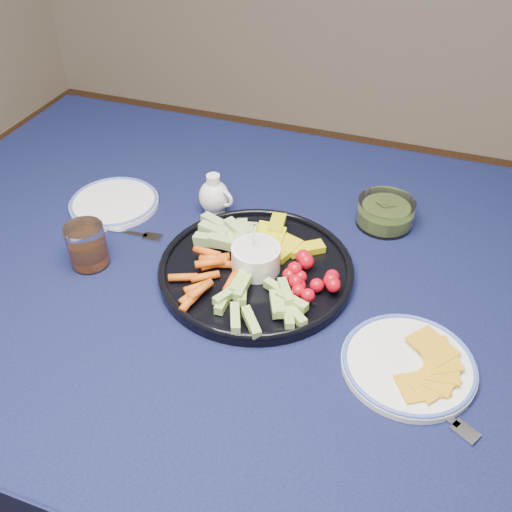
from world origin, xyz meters
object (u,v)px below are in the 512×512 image
(creamer_pitcher, at_px, (214,196))
(juice_tumbler, at_px, (88,248))
(dining_table, at_px, (284,305))
(crudite_platter, at_px, (255,266))
(cheese_plate, at_px, (409,363))
(side_plate_extra, at_px, (114,202))
(pickle_bowl, at_px, (385,214))

(creamer_pitcher, xyz_separation_m, juice_tumbler, (-0.15, -0.23, -0.00))
(dining_table, bearing_deg, crudite_platter, -151.52)
(cheese_plate, bearing_deg, side_plate_extra, 160.50)
(creamer_pitcher, distance_m, side_plate_extra, 0.22)
(crudite_platter, relative_size, creamer_pitcher, 4.05)
(creamer_pitcher, height_order, pickle_bowl, creamer_pitcher)
(dining_table, bearing_deg, side_plate_extra, 168.94)
(crudite_platter, distance_m, side_plate_extra, 0.37)
(crudite_platter, distance_m, pickle_bowl, 0.31)
(creamer_pitcher, xyz_separation_m, cheese_plate, (0.44, -0.28, -0.03))
(pickle_bowl, relative_size, juice_tumbler, 1.37)
(crudite_platter, bearing_deg, creamer_pitcher, 132.66)
(pickle_bowl, height_order, juice_tumbler, juice_tumbler)
(pickle_bowl, bearing_deg, juice_tumbler, -147.86)
(creamer_pitcher, bearing_deg, dining_table, -33.85)
(juice_tumbler, bearing_deg, side_plate_extra, 107.48)
(creamer_pitcher, relative_size, pickle_bowl, 0.76)
(crudite_platter, distance_m, cheese_plate, 0.32)
(dining_table, relative_size, juice_tumbler, 19.73)
(pickle_bowl, height_order, side_plate_extra, pickle_bowl)
(juice_tumbler, bearing_deg, creamer_pitcher, 56.59)
(dining_table, bearing_deg, juice_tumbler, -163.79)
(creamer_pitcher, height_order, cheese_plate, creamer_pitcher)
(creamer_pitcher, bearing_deg, side_plate_extra, -166.17)
(crudite_platter, xyz_separation_m, creamer_pitcher, (-0.15, 0.16, 0.02))
(dining_table, xyz_separation_m, side_plate_extra, (-0.41, 0.08, 0.10))
(dining_table, distance_m, creamer_pitcher, 0.27)
(side_plate_extra, bearing_deg, crudite_platter, -16.63)
(creamer_pitcher, bearing_deg, pickle_bowl, 12.82)
(cheese_plate, xyz_separation_m, side_plate_extra, (-0.66, 0.23, -0.00))
(cheese_plate, bearing_deg, crudite_platter, 157.16)
(pickle_bowl, bearing_deg, crudite_platter, -129.50)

